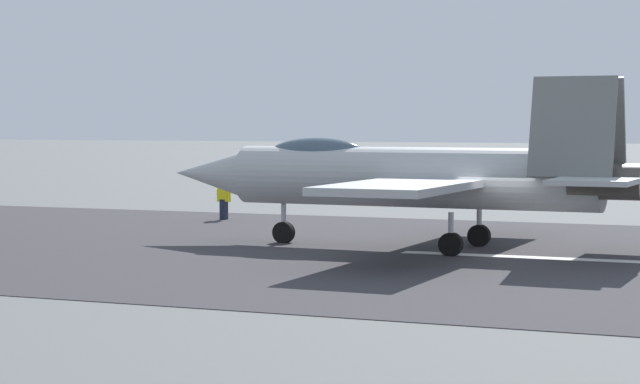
# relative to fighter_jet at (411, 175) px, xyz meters

# --- Properties ---
(ground_plane) EXTENTS (400.00, 400.00, 0.00)m
(ground_plane) POSITION_rel_fighter_jet_xyz_m (-3.14, 1.15, -2.47)
(ground_plane) COLOR slate
(runway_strip) EXTENTS (240.00, 26.00, 0.02)m
(runway_strip) POSITION_rel_fighter_jet_xyz_m (-3.16, 1.15, -2.46)
(runway_strip) COLOR #373539
(runway_strip) RESTS_ON ground
(fighter_jet) EXTENTS (16.88, 15.00, 5.68)m
(fighter_jet) POSITION_rel_fighter_jet_xyz_m (0.00, 0.00, 0.00)
(fighter_jet) COLOR #ADB1B3
(fighter_jet) RESTS_ON ground
(crew_person) EXTENTS (0.70, 0.36, 1.69)m
(crew_person) POSITION_rel_fighter_jet_xyz_m (11.16, -8.32, -1.63)
(crew_person) COLOR #1E2338
(crew_person) RESTS_ON ground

